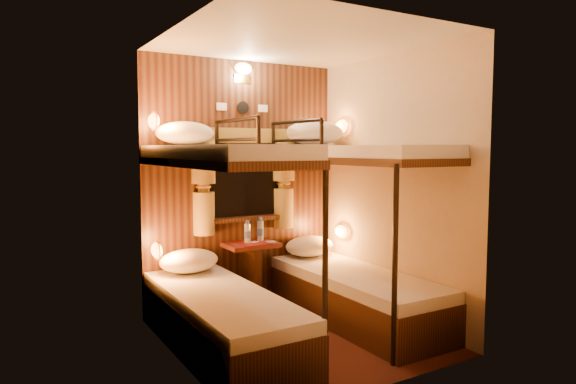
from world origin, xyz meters
TOP-DOWN VIEW (x-y plane):
  - floor at (0.00, 0.00)m, footprint 2.10×2.10m
  - ceiling at (0.00, 0.00)m, footprint 2.10×2.10m
  - wall_back at (0.00, 1.05)m, footprint 2.40×0.00m
  - wall_front at (0.00, -1.05)m, footprint 2.40×0.00m
  - wall_left at (-1.00, 0.00)m, footprint 0.00×2.40m
  - wall_right at (1.00, 0.00)m, footprint 0.00×2.40m
  - back_panel at (0.00, 1.04)m, footprint 2.00×0.03m
  - bunk_left at (-0.65, 0.07)m, footprint 0.72×1.90m
  - bunk_right at (0.65, 0.07)m, footprint 0.72×1.90m
  - window at (0.00, 1.00)m, footprint 1.00×0.12m
  - curtains at (0.00, 0.97)m, footprint 1.10×0.22m
  - back_fixtures at (0.00, 1.00)m, footprint 0.54×0.09m
  - reading_lamps at (-0.00, 0.70)m, footprint 2.00×0.20m
  - table at (0.00, 0.85)m, footprint 0.50×0.34m
  - bottle_left at (-0.04, 0.86)m, footprint 0.06×0.06m
  - bottle_right at (0.13, 0.90)m, footprint 0.07×0.07m
  - sachet_a at (0.19, 0.80)m, footprint 0.10×0.08m
  - sachet_b at (0.04, 0.86)m, footprint 0.10×0.09m
  - pillow_lower_left at (-0.65, 0.78)m, footprint 0.53×0.38m
  - pillow_lower_right at (0.65, 0.82)m, footprint 0.52×0.37m
  - pillow_upper_left at (-0.65, 0.83)m, footprint 0.52×0.37m
  - pillow_upper_right at (0.65, 0.73)m, footprint 0.61×0.44m

SIDE VIEW (x-z plane):
  - floor at x=0.00m, z-range 0.00..0.00m
  - table at x=0.00m, z-range 0.09..0.74m
  - bunk_left at x=-0.65m, z-range -0.35..1.47m
  - bunk_right at x=0.65m, z-range -0.35..1.47m
  - pillow_lower_right at x=0.65m, z-range 0.46..0.66m
  - pillow_lower_left at x=-0.65m, z-range 0.46..0.67m
  - sachet_b at x=0.04m, z-range 0.65..0.66m
  - sachet_a at x=0.19m, z-range 0.65..0.66m
  - bottle_left at x=-0.04m, z-range 0.63..0.85m
  - bottle_right at x=0.13m, z-range 0.63..0.87m
  - window at x=0.00m, z-range 0.79..1.58m
  - wall_back at x=0.00m, z-range 0.00..2.40m
  - wall_front at x=0.00m, z-range 0.00..2.40m
  - wall_left at x=-1.00m, z-range 0.00..2.40m
  - wall_right at x=1.00m, z-range 0.00..2.40m
  - back_panel at x=0.00m, z-range 0.00..2.40m
  - reading_lamps at x=0.00m, z-range 0.62..1.86m
  - curtains at x=0.00m, z-range 0.76..1.76m
  - pillow_upper_left at x=-0.65m, z-range 1.59..1.79m
  - pillow_upper_right at x=0.65m, z-range 1.59..1.83m
  - back_fixtures at x=0.00m, z-range 2.00..2.49m
  - ceiling at x=0.00m, z-range 2.40..2.40m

